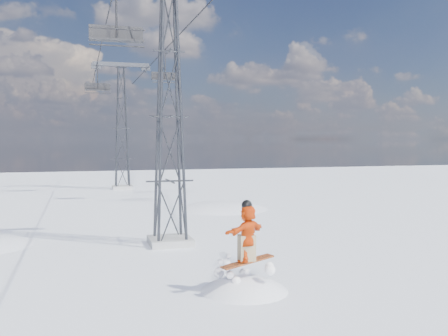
# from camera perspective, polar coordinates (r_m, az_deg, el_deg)

# --- Properties ---
(ground) EXTENTS (120.00, 120.00, 0.00)m
(ground) POSITION_cam_1_polar(r_m,az_deg,el_deg) (14.14, -3.64, -15.42)
(ground) COLOR white
(ground) RESTS_ON ground
(lift_tower_near) EXTENTS (5.20, 1.80, 11.43)m
(lift_tower_near) POSITION_cam_1_polar(r_m,az_deg,el_deg) (21.42, -6.25, 5.78)
(lift_tower_near) COLOR #999999
(lift_tower_near) RESTS_ON ground
(lift_tower_far) EXTENTS (5.20, 1.80, 11.43)m
(lift_tower_far) POSITION_cam_1_polar(r_m,az_deg,el_deg) (46.23, -11.60, 4.40)
(lift_tower_far) COLOR #999999
(lift_tower_far) RESTS_ON ground
(haul_cables) EXTENTS (4.46, 51.00, 0.06)m
(haul_cables) POSITION_cam_1_polar(r_m,az_deg,el_deg) (33.39, -9.81, 14.16)
(haul_cables) COLOR black
(haul_cables) RESTS_ON ground
(lift_chair_near) EXTENTS (2.15, 0.62, 2.66)m
(lift_chair_near) POSITION_cam_1_polar(r_m,az_deg,el_deg) (21.09, -12.18, 14.67)
(lift_chair_near) COLOR black
(lift_chair_near) RESTS_ON ground
(lift_chair_mid) EXTENTS (1.91, 0.55, 2.36)m
(lift_chair_mid) POSITION_cam_1_polar(r_m,az_deg,el_deg) (36.10, -6.74, 10.32)
(lift_chair_mid) COLOR black
(lift_chair_mid) RESTS_ON ground
(lift_chair_far) EXTENTS (2.07, 0.60, 2.57)m
(lift_chair_far) POSITION_cam_1_polar(r_m,az_deg,el_deg) (42.79, -14.24, 8.91)
(lift_chair_far) COLOR black
(lift_chair_far) RESTS_ON ground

